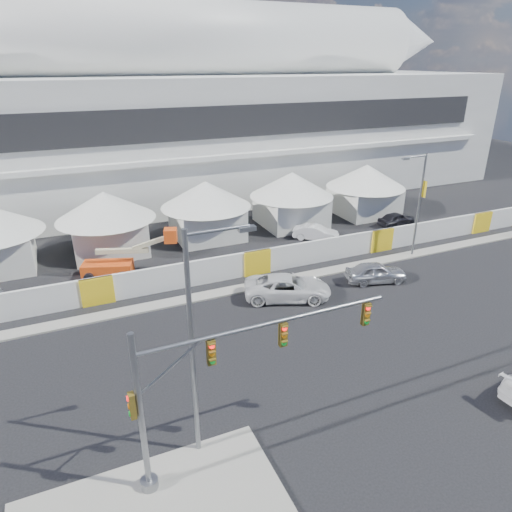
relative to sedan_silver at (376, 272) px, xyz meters
name	(u,v)px	position (x,y,z in m)	size (l,w,h in m)	color
ground	(264,415)	(-13.73, -9.58, -0.78)	(160.00, 160.00, 0.00)	black
median_island	(151,512)	(-19.73, -12.58, -0.71)	(10.00, 5.00, 0.15)	gray
far_curb	(413,254)	(6.27, 2.92, -0.72)	(80.00, 1.20, 0.12)	gray
stadium	(189,114)	(-5.02, 31.92, 8.67)	(80.00, 24.80, 21.98)	silver
tent_row	(158,211)	(-13.23, 14.42, 2.37)	(53.40, 8.40, 5.40)	silver
hoarding_fence	(257,262)	(-7.73, 4.92, 0.22)	(70.00, 0.25, 2.00)	silver
scaffold_tower	(448,131)	(32.27, 26.42, 5.22)	(4.40, 4.40, 12.00)	#595B60
sedan_silver	(376,272)	(0.00, 0.00, 0.00)	(4.59, 1.84, 1.56)	#B6B7BB
pickup_curb	(288,287)	(-7.35, 0.37, 0.07)	(6.10, 2.81, 1.70)	silver
lot_car_a	(316,233)	(0.38, 9.57, -0.08)	(4.23, 1.47, 1.39)	silver
lot_car_b	(396,219)	(9.95, 9.72, -0.09)	(4.08, 1.64, 1.39)	black
traffic_mast	(202,389)	(-17.23, -11.51, 3.39)	(10.69, 0.69, 7.10)	slate
streetlight_median	(198,333)	(-16.94, -10.38, 5.15)	(2.79, 0.28, 10.07)	slate
streetlight_curb	(418,198)	(5.91, 2.92, 4.34)	(2.61, 0.59, 8.82)	slate
boom_lift	(117,263)	(-17.83, 9.19, 0.23)	(7.69, 2.82, 3.78)	#DE4A14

